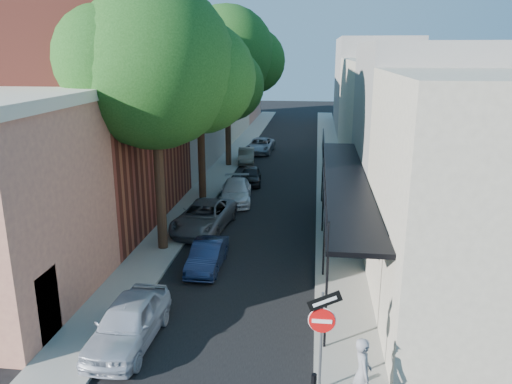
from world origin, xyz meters
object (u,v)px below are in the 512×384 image
(oak_far, at_px, (234,56))
(parked_car_e, at_px, (251,176))
(parked_car_a, at_px, (128,322))
(parked_car_d, at_px, (236,191))
(parked_car_f, at_px, (246,156))
(oak_mid, at_px, (207,79))
(sign_post, at_px, (322,325))
(parked_car_c, at_px, (204,217))
(oak_near, at_px, (166,69))
(parked_car_b, at_px, (207,256))
(parked_car_g, at_px, (260,146))
(pedestrian, at_px, (362,373))

(oak_far, height_order, parked_car_e, oak_far)
(parked_car_a, bearing_deg, oak_far, 92.98)
(parked_car_d, height_order, parked_car_f, parked_car_d)
(parked_car_a, xyz_separation_m, parked_car_f, (0.02, 25.56, -0.12))
(oak_mid, bearing_deg, sign_post, -69.14)
(sign_post, relative_size, parked_car_c, 0.60)
(oak_near, distance_m, parked_car_b, 7.83)
(oak_far, xyz_separation_m, parked_car_g, (1.41, 5.30, -7.63))
(parked_car_f, bearing_deg, pedestrian, -83.24)
(sign_post, bearing_deg, parked_car_c, 115.75)
(parked_car_d, bearing_deg, parked_car_a, -99.96)
(parked_car_c, relative_size, parked_car_e, 1.46)
(oak_far, height_order, parked_car_g, oak_far)
(oak_far, distance_m, parked_car_c, 16.37)
(parked_car_e, bearing_deg, oak_mid, -124.44)
(sign_post, bearing_deg, parked_car_f, 101.90)
(oak_near, relative_size, oak_far, 0.96)
(oak_far, relative_size, pedestrian, 6.32)
(pedestrian, bearing_deg, parked_car_a, 65.27)
(pedestrian, bearing_deg, parked_car_c, 21.60)
(oak_mid, relative_size, parked_car_c, 2.06)
(sign_post, distance_m, parked_car_e, 21.47)
(parked_car_a, relative_size, pedestrian, 2.20)
(oak_far, bearing_deg, parked_car_b, -84.12)
(oak_mid, height_order, parked_car_d, oak_mid)
(parked_car_f, bearing_deg, sign_post, -85.02)
(oak_mid, bearing_deg, parked_car_c, -80.78)
(parked_car_e, distance_m, pedestrian, 22.12)
(parked_car_e, bearing_deg, oak_near, -105.22)
(parked_car_c, bearing_deg, parked_car_g, 94.47)
(parked_car_d, xyz_separation_m, parked_car_f, (-0.85, 10.50, -0.05))
(oak_mid, height_order, parked_car_c, oak_mid)
(parked_car_g, bearing_deg, oak_mid, -92.74)
(parked_car_c, bearing_deg, oak_near, -102.18)
(oak_mid, relative_size, oak_far, 0.86)
(oak_near, xyz_separation_m, parked_car_a, (0.77, -7.60, -7.17))
(oak_near, relative_size, parked_car_d, 2.62)
(sign_post, relative_size, parked_car_a, 0.72)
(parked_car_g, relative_size, pedestrian, 2.41)
(parked_car_d, xyz_separation_m, parked_car_g, (-0.21, 14.84, -0.00))
(oak_far, bearing_deg, sign_post, -76.09)
(parked_car_b, bearing_deg, parked_car_g, 91.39)
(parked_car_a, relative_size, parked_car_e, 1.22)
(parked_car_b, relative_size, parked_car_c, 0.69)
(parked_car_a, bearing_deg, pedestrian, -16.49)
(parked_car_d, xyz_separation_m, pedestrian, (5.90, -17.23, 0.43))
(oak_mid, distance_m, parked_car_b, 12.05)
(parked_car_d, distance_m, pedestrian, 18.22)
(parked_car_c, height_order, parked_car_d, parked_car_c)
(parked_car_a, xyz_separation_m, parked_car_c, (0.07, 10.11, -0.01))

